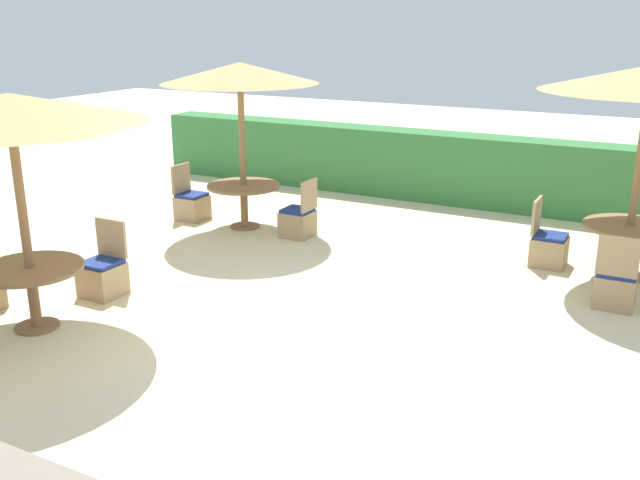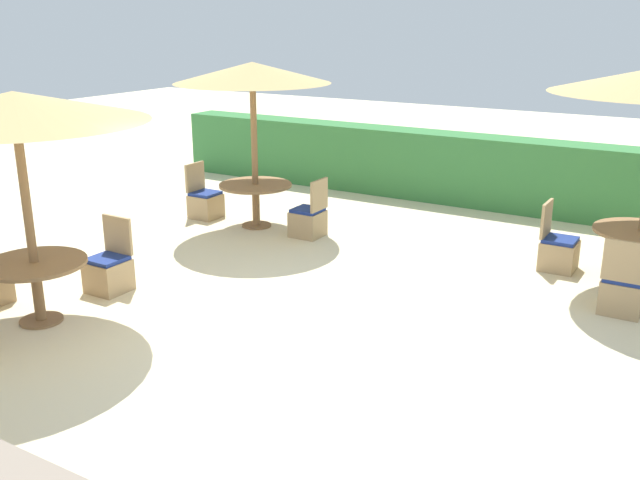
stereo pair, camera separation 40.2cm
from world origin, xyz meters
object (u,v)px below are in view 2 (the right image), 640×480
round_table_front_left (35,274)px  patio_chair_back_left_west (205,203)px  parasol_back_left (252,74)px  parasol_front_left (14,108)px  patio_chair_back_left_east (309,220)px  patio_chair_back_right_west (558,251)px  patio_chair_back_right_south (622,292)px  patio_chair_front_left_north (109,271)px  round_table_back_left (256,192)px

round_table_front_left → patio_chair_back_left_west: 4.53m
parasol_back_left → patio_chair_back_left_west: 2.44m
patio_chair_back_left_west → parasol_front_left: bearing=15.4°
parasol_back_left → patio_chair_back_left_east: size_ratio=2.83×
patio_chair_back_right_west → patio_chair_back_left_west: bearing=-85.8°
round_table_front_left → patio_chair_back_left_east: size_ratio=1.23×
patio_chair_back_right_south → round_table_front_left: patio_chair_back_right_south is taller
patio_chair_back_right_south → parasol_back_left: (-5.74, 0.72, 2.20)m
parasol_front_left → parasol_back_left: parasol_back_left is taller
patio_chair_front_left_north → patio_chair_back_right_west: bearing=-141.5°
patio_chair_front_left_north → parasol_back_left: 3.95m
parasol_back_left → patio_chair_back_left_west: size_ratio=2.83×
parasol_front_left → parasol_back_left: size_ratio=1.06×
patio_chair_back_right_south → round_table_front_left: (-5.61, -3.65, 0.32)m
parasol_front_left → round_table_back_left: (-0.13, 4.37, -1.83)m
round_table_front_left → parasol_back_left: size_ratio=0.43×
patio_chair_front_left_north → patio_chair_back_left_west: size_ratio=1.00×
patio_chair_back_right_south → round_table_back_left: 5.80m
patio_chair_back_right_south → patio_chair_back_right_west: size_ratio=1.00×
patio_chair_back_left_east → patio_chair_back_left_west: (-2.10, 0.02, 0.00)m
patio_chair_back_right_south → patio_chair_back_right_west: (-1.00, 1.14, 0.00)m
parasol_front_left → round_table_front_left: (-0.00, -0.00, -1.83)m
round_table_front_left → parasol_back_left: bearing=91.7°
parasol_front_left → parasol_back_left: bearing=91.7°
patio_chair_back_right_south → patio_chair_front_left_north: bearing=-155.6°
parasol_back_left → round_table_back_left: parasol_back_left is taller
patio_chair_back_right_west → patio_chair_back_left_west: same height
patio_chair_back_right_south → parasol_front_left: parasol_front_left is taller
patio_chair_back_right_west → round_table_back_left: size_ratio=0.79×
round_table_back_left → patio_chair_back_left_east: 1.08m
patio_chair_back_right_south → patio_chair_front_left_north: 6.20m
round_table_back_left → parasol_front_left: bearing=-88.3°
round_table_front_left → round_table_back_left: bearing=91.7°
patio_chair_back_right_south → parasol_back_left: size_ratio=0.35×
patio_chair_back_right_south → parasol_back_left: 6.19m
round_table_back_left → patio_chair_back_left_east: (1.03, -0.03, -0.32)m
patio_chair_back_right_west → patio_chair_back_left_east: same height
parasol_front_left → patio_chair_front_left_north: (-0.04, 1.08, -2.15)m
patio_chair_front_left_north → parasol_back_left: parasol_back_left is taller
parasol_front_left → patio_chair_back_left_west: (-1.20, 4.35, -2.15)m
patio_chair_front_left_north → parasol_front_left: bearing=91.9°
patio_chair_back_right_west → round_table_back_left: (-4.74, -0.41, 0.32)m
patio_chair_back_right_west → patio_chair_back_left_west: size_ratio=1.00×
patio_chair_back_right_west → round_table_front_left: 6.65m
patio_chair_back_right_west → round_table_front_left: (-4.61, -4.78, 0.32)m
parasol_back_left → round_table_front_left: bearing=-88.3°
patio_chair_front_left_north → parasol_back_left: bearing=-88.3°
round_table_back_left → patio_chair_back_left_west: patio_chair_back_left_west is taller
parasol_front_left → parasol_back_left: 4.37m
patio_chair_back_right_west → patio_chair_front_left_north: (-4.65, -3.70, 0.00)m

